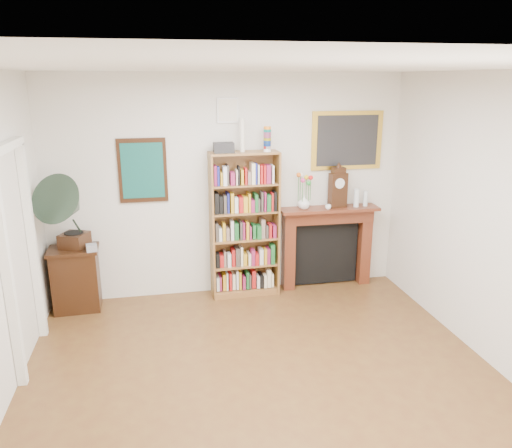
{
  "coord_description": "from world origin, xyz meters",
  "views": [
    {
      "loc": [
        -0.88,
        -3.64,
        2.72
      ],
      "look_at": [
        0.17,
        1.6,
        1.16
      ],
      "focal_mm": 35.0,
      "sensor_mm": 36.0,
      "label": 1
    }
  ],
  "objects_px": {
    "teacup": "(328,207)",
    "flower_vase": "(304,202)",
    "fireplace": "(327,239)",
    "gramophone": "(68,208)",
    "bottle_right": "(366,199)",
    "bottle_left": "(357,198)",
    "bookshelf": "(244,217)",
    "cd_stack": "(92,248)",
    "mantel_clock": "(338,188)",
    "side_cabinet": "(76,279)"
  },
  "relations": [
    {
      "from": "mantel_clock",
      "to": "flower_vase",
      "type": "bearing_deg",
      "value": 171.86
    },
    {
      "from": "bookshelf",
      "to": "fireplace",
      "type": "height_order",
      "value": "bookshelf"
    },
    {
      "from": "gramophone",
      "to": "bottle_right",
      "type": "xyz_separation_m",
      "value": [
        3.68,
        0.2,
        -0.11
      ]
    },
    {
      "from": "flower_vase",
      "to": "bottle_right",
      "type": "height_order",
      "value": "bottle_right"
    },
    {
      "from": "mantel_clock",
      "to": "side_cabinet",
      "type": "bearing_deg",
      "value": 173.28
    },
    {
      "from": "cd_stack",
      "to": "mantel_clock",
      "type": "height_order",
      "value": "mantel_clock"
    },
    {
      "from": "bookshelf",
      "to": "mantel_clock",
      "type": "bearing_deg",
      "value": -0.66
    },
    {
      "from": "bottle_left",
      "to": "bookshelf",
      "type": "bearing_deg",
      "value": 179.85
    },
    {
      "from": "fireplace",
      "to": "cd_stack",
      "type": "bearing_deg",
      "value": -173.77
    },
    {
      "from": "mantel_clock",
      "to": "bottle_right",
      "type": "relative_size",
      "value": 2.61
    },
    {
      "from": "gramophone",
      "to": "mantel_clock",
      "type": "height_order",
      "value": "gramophone"
    },
    {
      "from": "bookshelf",
      "to": "bottle_left",
      "type": "bearing_deg",
      "value": -2.19
    },
    {
      "from": "gramophone",
      "to": "bottle_right",
      "type": "distance_m",
      "value": 3.69
    },
    {
      "from": "mantel_clock",
      "to": "teacup",
      "type": "bearing_deg",
      "value": -156.86
    },
    {
      "from": "mantel_clock",
      "to": "bottle_left",
      "type": "relative_size",
      "value": 2.17
    },
    {
      "from": "mantel_clock",
      "to": "flower_vase",
      "type": "height_order",
      "value": "mantel_clock"
    },
    {
      "from": "bottle_left",
      "to": "bottle_right",
      "type": "bearing_deg",
      "value": 7.31
    },
    {
      "from": "cd_stack",
      "to": "teacup",
      "type": "xyz_separation_m",
      "value": [
        2.93,
        0.13,
        0.31
      ]
    },
    {
      "from": "gramophone",
      "to": "flower_vase",
      "type": "xyz_separation_m",
      "value": [
        2.84,
        0.21,
        -0.13
      ]
    },
    {
      "from": "flower_vase",
      "to": "teacup",
      "type": "distance_m",
      "value": 0.32
    },
    {
      "from": "teacup",
      "to": "bottle_left",
      "type": "bearing_deg",
      "value": 8.56
    },
    {
      "from": "teacup",
      "to": "bottle_left",
      "type": "relative_size",
      "value": 0.32
    },
    {
      "from": "fireplace",
      "to": "bottle_right",
      "type": "height_order",
      "value": "bottle_right"
    },
    {
      "from": "gramophone",
      "to": "bottle_right",
      "type": "bearing_deg",
      "value": 26.69
    },
    {
      "from": "flower_vase",
      "to": "bottle_left",
      "type": "distance_m",
      "value": 0.7
    },
    {
      "from": "teacup",
      "to": "flower_vase",
      "type": "bearing_deg",
      "value": 162.29
    },
    {
      "from": "fireplace",
      "to": "gramophone",
      "type": "bearing_deg",
      "value": -174.3
    },
    {
      "from": "bookshelf",
      "to": "fireplace",
      "type": "xyz_separation_m",
      "value": [
        1.13,
        0.08,
        -0.4
      ]
    },
    {
      "from": "fireplace",
      "to": "flower_vase",
      "type": "bearing_deg",
      "value": -171.18
    },
    {
      "from": "fireplace",
      "to": "teacup",
      "type": "distance_m",
      "value": 0.51
    },
    {
      "from": "mantel_clock",
      "to": "teacup",
      "type": "relative_size",
      "value": 6.72
    },
    {
      "from": "gramophone",
      "to": "bottle_left",
      "type": "bearing_deg",
      "value": 26.52
    },
    {
      "from": "side_cabinet",
      "to": "cd_stack",
      "type": "bearing_deg",
      "value": -32.69
    },
    {
      "from": "bookshelf",
      "to": "side_cabinet",
      "type": "xyz_separation_m",
      "value": [
        -2.08,
        -0.05,
        -0.65
      ]
    },
    {
      "from": "fireplace",
      "to": "teacup",
      "type": "xyz_separation_m",
      "value": [
        -0.05,
        -0.14,
        0.49
      ]
    },
    {
      "from": "gramophone",
      "to": "teacup",
      "type": "bearing_deg",
      "value": 25.79
    },
    {
      "from": "fireplace",
      "to": "bottle_left",
      "type": "distance_m",
      "value": 0.68
    },
    {
      "from": "flower_vase",
      "to": "cd_stack",
      "type": "bearing_deg",
      "value": -175.14
    },
    {
      "from": "side_cabinet",
      "to": "fireplace",
      "type": "distance_m",
      "value": 3.23
    },
    {
      "from": "cd_stack",
      "to": "bottle_left",
      "type": "bearing_deg",
      "value": 3.27
    },
    {
      "from": "flower_vase",
      "to": "gramophone",
      "type": "bearing_deg",
      "value": -175.71
    },
    {
      "from": "cd_stack",
      "to": "fireplace",
      "type": "bearing_deg",
      "value": 5.2
    },
    {
      "from": "cd_stack",
      "to": "teacup",
      "type": "relative_size",
      "value": 1.54
    },
    {
      "from": "bookshelf",
      "to": "fireplace",
      "type": "distance_m",
      "value": 1.2
    },
    {
      "from": "flower_vase",
      "to": "bottle_right",
      "type": "relative_size",
      "value": 0.86
    },
    {
      "from": "gramophone",
      "to": "bottle_left",
      "type": "xyz_separation_m",
      "value": [
        3.55,
        0.18,
        -0.09
      ]
    },
    {
      "from": "teacup",
      "to": "gramophone",
      "type": "bearing_deg",
      "value": -177.83
    },
    {
      "from": "side_cabinet",
      "to": "mantel_clock",
      "type": "relative_size",
      "value": 1.5
    },
    {
      "from": "gramophone",
      "to": "cd_stack",
      "type": "bearing_deg",
      "value": 20.66
    },
    {
      "from": "mantel_clock",
      "to": "teacup",
      "type": "height_order",
      "value": "mantel_clock"
    }
  ]
}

